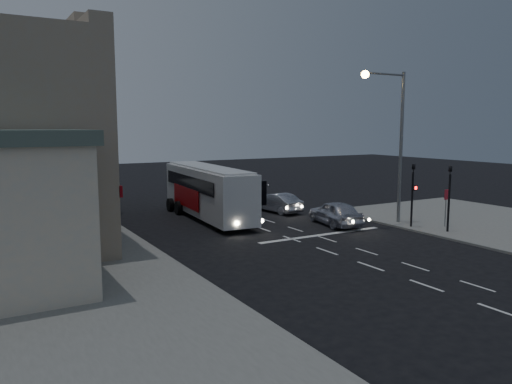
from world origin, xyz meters
TOP-DOWN VIEW (x-y plane):
  - ground at (0.00, 0.00)m, footprint 120.00×120.00m
  - sidewalk_far at (-13.00, 8.00)m, footprint 12.00×50.00m
  - road_markings at (1.29, 3.31)m, footprint 8.00×30.55m
  - tour_bus at (-1.35, 9.67)m, footprint 3.12×11.16m
  - car_suv at (4.39, 3.80)m, footprint 2.51×4.64m
  - car_sedan_a at (3.81, 9.43)m, footprint 1.86×4.18m
  - car_sedan_b at (4.32, 15.82)m, footprint 3.03×5.47m
  - car_sedan_c at (3.92, 20.46)m, footprint 3.69×5.97m
  - car_extra at (4.09, 26.48)m, footprint 2.63×5.26m
  - traffic_signal_main at (7.60, 0.78)m, footprint 0.25×0.35m
  - traffic_signal_side at (8.30, -1.20)m, footprint 0.18×0.15m
  - regulatory_sign at (9.30, -0.24)m, footprint 0.45×0.12m
  - streetlight at (7.34, 2.20)m, footprint 3.32×0.44m
  - street_tree at (-8.21, 15.02)m, footprint 4.00×4.00m

SIDE VIEW (x-z plane):
  - ground at x=0.00m, z-range 0.00..0.00m
  - road_markings at x=1.29m, z-range 0.00..0.01m
  - sidewalk_far at x=-13.00m, z-range 0.00..0.12m
  - car_sedan_a at x=3.81m, z-range 0.00..1.33m
  - car_suv at x=4.39m, z-range 0.00..1.50m
  - car_sedan_b at x=4.32m, z-range 0.00..1.50m
  - car_sedan_c at x=3.92m, z-range 0.00..1.54m
  - car_extra at x=4.09m, z-range 0.00..1.66m
  - regulatory_sign at x=9.30m, z-range 0.50..2.70m
  - tour_bus at x=-1.35m, z-range 0.14..3.52m
  - traffic_signal_main at x=7.60m, z-range 0.37..4.47m
  - traffic_signal_side at x=8.30m, z-range 0.37..4.47m
  - street_tree at x=-8.21m, z-range 1.40..7.60m
  - streetlight at x=7.34m, z-range 1.23..10.23m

